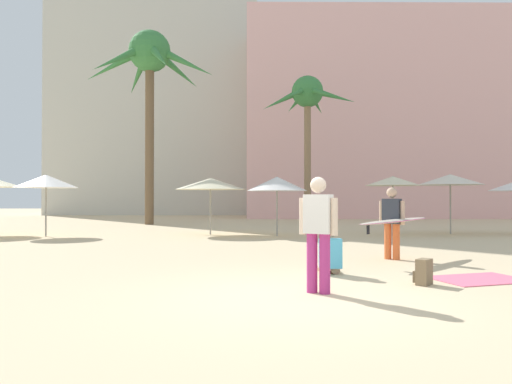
{
  "coord_description": "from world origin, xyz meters",
  "views": [
    {
      "loc": [
        -0.72,
        -6.71,
        1.4
      ],
      "look_at": [
        -0.6,
        6.55,
        1.58
      ],
      "focal_mm": 33.48,
      "sensor_mm": 36.0,
      "label": 1
    }
  ],
  "objects_px": {
    "backpack": "(423,272)",
    "person_mid_center": "(318,229)",
    "person_near_left": "(394,220)",
    "cafe_umbrella_1": "(46,181)",
    "cafe_umbrella_3": "(393,181)",
    "palm_tree_far_left": "(307,101)",
    "beach_towel": "(479,279)",
    "cafe_umbrella_0": "(277,184)",
    "person_mid_left": "(329,256)",
    "cafe_umbrella_2": "(450,180)",
    "palm_tree_left": "(150,65)",
    "cafe_umbrella_6": "(210,184)"
  },
  "relations": [
    {
      "from": "palm_tree_far_left",
      "to": "beach_towel",
      "type": "height_order",
      "value": "palm_tree_far_left"
    },
    {
      "from": "cafe_umbrella_0",
      "to": "person_mid_left",
      "type": "relative_size",
      "value": 2.39
    },
    {
      "from": "cafe_umbrella_2",
      "to": "person_mid_left",
      "type": "distance_m",
      "value": 11.84
    },
    {
      "from": "backpack",
      "to": "palm_tree_far_left",
      "type": "bearing_deg",
      "value": -50.24
    },
    {
      "from": "cafe_umbrella_2",
      "to": "person_mid_left",
      "type": "height_order",
      "value": "cafe_umbrella_2"
    },
    {
      "from": "backpack",
      "to": "person_mid_center",
      "type": "height_order",
      "value": "person_mid_center"
    },
    {
      "from": "cafe_umbrella_0",
      "to": "person_near_left",
      "type": "distance_m",
      "value": 7.42
    },
    {
      "from": "cafe_umbrella_3",
      "to": "person_mid_center",
      "type": "xyz_separation_m",
      "value": [
        -4.37,
        -10.98,
        -1.12
      ]
    },
    {
      "from": "cafe_umbrella_0",
      "to": "cafe_umbrella_3",
      "type": "xyz_separation_m",
      "value": [
        4.42,
        0.27,
        0.11
      ]
    },
    {
      "from": "cafe_umbrella_3",
      "to": "person_near_left",
      "type": "relative_size",
      "value": 0.88
    },
    {
      "from": "palm_tree_left",
      "to": "cafe_umbrella_6",
      "type": "xyz_separation_m",
      "value": [
        3.92,
        -7.14,
        -6.64
      ]
    },
    {
      "from": "palm_tree_far_left",
      "to": "person_near_left",
      "type": "distance_m",
      "value": 16.84
    },
    {
      "from": "palm_tree_left",
      "to": "beach_towel",
      "type": "xyz_separation_m",
      "value": [
        9.44,
        -17.49,
        -8.6
      ]
    },
    {
      "from": "cafe_umbrella_3",
      "to": "backpack",
      "type": "relative_size",
      "value": 5.34
    },
    {
      "from": "cafe_umbrella_3",
      "to": "palm_tree_far_left",
      "type": "bearing_deg",
      "value": 104.77
    },
    {
      "from": "person_mid_center",
      "to": "person_near_left",
      "type": "bearing_deg",
      "value": -1.78
    },
    {
      "from": "person_near_left",
      "to": "backpack",
      "type": "bearing_deg",
      "value": -149.89
    },
    {
      "from": "person_mid_left",
      "to": "person_near_left",
      "type": "bearing_deg",
      "value": -44.78
    },
    {
      "from": "beach_towel",
      "to": "person_mid_left",
      "type": "xyz_separation_m",
      "value": [
        -2.48,
        0.73,
        0.31
      ]
    },
    {
      "from": "backpack",
      "to": "beach_towel",
      "type": "bearing_deg",
      "value": -116.01
    },
    {
      "from": "person_near_left",
      "to": "person_mid_center",
      "type": "height_order",
      "value": "person_mid_center"
    },
    {
      "from": "cafe_umbrella_1",
      "to": "cafe_umbrella_6",
      "type": "relative_size",
      "value": 0.83
    },
    {
      "from": "cafe_umbrella_1",
      "to": "backpack",
      "type": "height_order",
      "value": "cafe_umbrella_1"
    },
    {
      "from": "backpack",
      "to": "person_mid_center",
      "type": "relative_size",
      "value": 0.24
    },
    {
      "from": "cafe_umbrella_1",
      "to": "cafe_umbrella_6",
      "type": "xyz_separation_m",
      "value": [
        5.98,
        0.9,
        -0.07
      ]
    },
    {
      "from": "cafe_umbrella_0",
      "to": "cafe_umbrella_3",
      "type": "bearing_deg",
      "value": 3.5
    },
    {
      "from": "cafe_umbrella_6",
      "to": "person_mid_center",
      "type": "bearing_deg",
      "value": -77.3
    },
    {
      "from": "backpack",
      "to": "person_near_left",
      "type": "relative_size",
      "value": 0.16
    },
    {
      "from": "beach_towel",
      "to": "person_mid_center",
      "type": "bearing_deg",
      "value": -158.71
    },
    {
      "from": "palm_tree_far_left",
      "to": "backpack",
      "type": "height_order",
      "value": "palm_tree_far_left"
    },
    {
      "from": "palm_tree_left",
      "to": "cafe_umbrella_6",
      "type": "distance_m",
      "value": 10.51
    },
    {
      "from": "person_mid_center",
      "to": "cafe_umbrella_0",
      "type": "bearing_deg",
      "value": 29.4
    },
    {
      "from": "person_mid_left",
      "to": "person_mid_center",
      "type": "height_order",
      "value": "person_mid_center"
    },
    {
      "from": "cafe_umbrella_6",
      "to": "person_near_left",
      "type": "relative_size",
      "value": 1.07
    },
    {
      "from": "cafe_umbrella_1",
      "to": "person_near_left",
      "type": "bearing_deg",
      "value": -32.4
    },
    {
      "from": "cafe_umbrella_0",
      "to": "backpack",
      "type": "distance_m",
      "value": 10.37
    },
    {
      "from": "cafe_umbrella_0",
      "to": "beach_towel",
      "type": "xyz_separation_m",
      "value": [
        2.98,
        -9.57,
        -1.94
      ]
    },
    {
      "from": "person_mid_left",
      "to": "cafe_umbrella_6",
      "type": "bearing_deg",
      "value": 16.6
    },
    {
      "from": "cafe_umbrella_6",
      "to": "person_mid_left",
      "type": "relative_size",
      "value": 2.9
    },
    {
      "from": "cafe_umbrella_2",
      "to": "cafe_umbrella_0",
      "type": "bearing_deg",
      "value": -172.07
    },
    {
      "from": "palm_tree_far_left",
      "to": "cafe_umbrella_0",
      "type": "xyz_separation_m",
      "value": [
        -2.17,
        -8.78,
        -4.89
      ]
    },
    {
      "from": "palm_tree_far_left",
      "to": "cafe_umbrella_0",
      "type": "bearing_deg",
      "value": -103.9
    },
    {
      "from": "cafe_umbrella_2",
      "to": "person_mid_center",
      "type": "relative_size",
      "value": 1.48
    },
    {
      "from": "beach_towel",
      "to": "backpack",
      "type": "distance_m",
      "value": 1.26
    },
    {
      "from": "cafe_umbrella_0",
      "to": "palm_tree_left",
      "type": "bearing_deg",
      "value": 129.22
    },
    {
      "from": "cafe_umbrella_6",
      "to": "beach_towel",
      "type": "xyz_separation_m",
      "value": [
        5.52,
        -10.34,
        -1.96
      ]
    },
    {
      "from": "cafe_umbrella_0",
      "to": "person_mid_left",
      "type": "bearing_deg",
      "value": -86.76
    },
    {
      "from": "beach_towel",
      "to": "person_near_left",
      "type": "relative_size",
      "value": 0.61
    },
    {
      "from": "cafe_umbrella_1",
      "to": "person_near_left",
      "type": "relative_size",
      "value": 0.89
    },
    {
      "from": "beach_towel",
      "to": "person_near_left",
      "type": "xyz_separation_m",
      "value": [
        -0.7,
        2.59,
        0.89
      ]
    }
  ]
}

